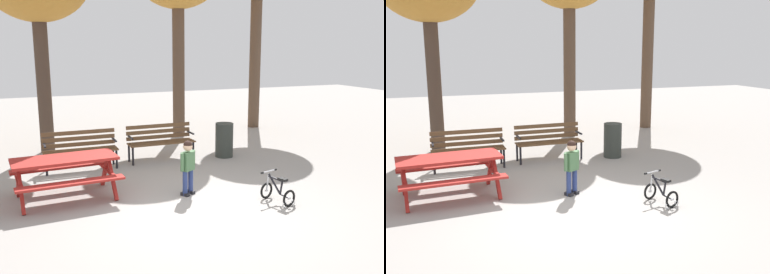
# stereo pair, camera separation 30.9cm
# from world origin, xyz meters

# --- Properties ---
(ground) EXTENTS (36.00, 36.00, 0.00)m
(ground) POSITION_xyz_m (0.00, 0.00, 0.00)
(ground) COLOR gray
(picnic_table) EXTENTS (1.89, 1.47, 0.79)m
(picnic_table) POSITION_xyz_m (-1.98, 1.44, 0.59)
(picnic_table) COLOR maroon
(picnic_table) RESTS_ON ground
(park_bench_far_left) EXTENTS (1.60, 0.46, 0.85)m
(park_bench_far_left) POSITION_xyz_m (-1.46, 3.31, 0.51)
(park_bench_far_left) COLOR brown
(park_bench_far_left) RESTS_ON ground
(park_bench_left) EXTENTS (1.60, 0.47, 0.85)m
(park_bench_left) POSITION_xyz_m (0.44, 3.42, 0.51)
(park_bench_left) COLOR brown
(park_bench_left) RESTS_ON ground
(child_standing) EXTENTS (0.35, 0.27, 1.03)m
(child_standing) POSITION_xyz_m (0.12, 0.82, 0.60)
(child_standing) COLOR navy
(child_standing) RESTS_ON ground
(kids_bicycle) EXTENTS (0.49, 0.62, 0.54)m
(kids_bicycle) POSITION_xyz_m (1.44, -0.16, 0.20)
(kids_bicycle) COLOR black
(kids_bicycle) RESTS_ON ground
(trash_bin) EXTENTS (0.44, 0.44, 0.84)m
(trash_bin) POSITION_xyz_m (1.99, 3.11, 0.42)
(trash_bin) COLOR #2D332D
(trash_bin) RESTS_ON ground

